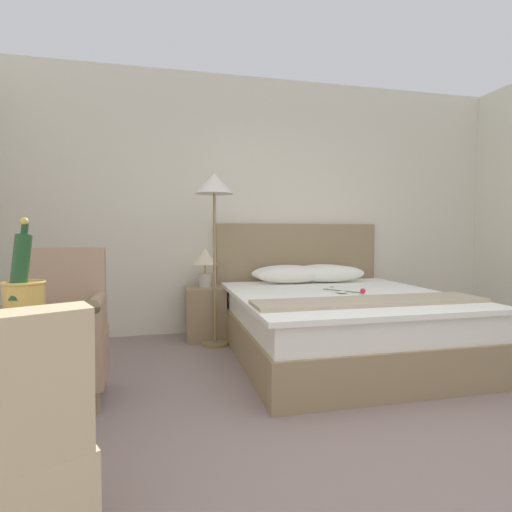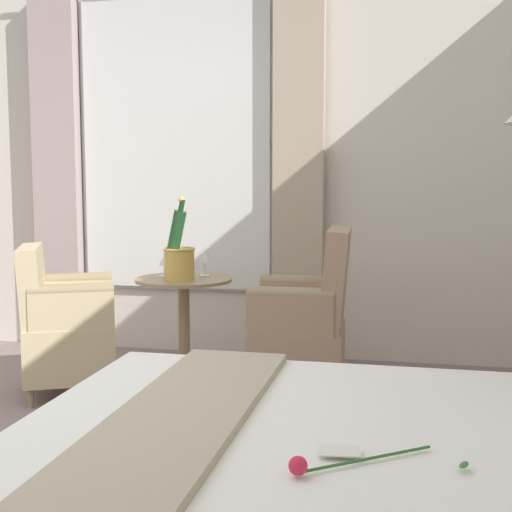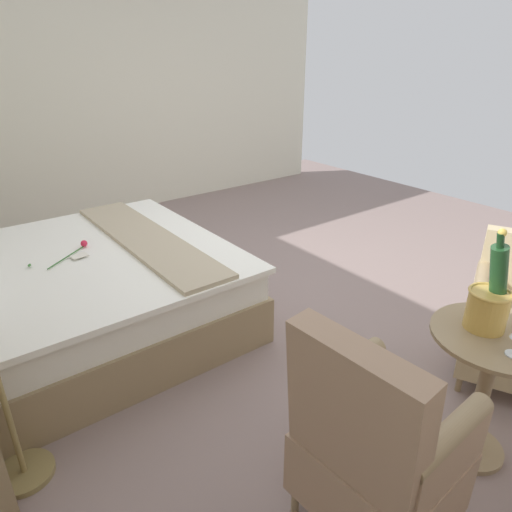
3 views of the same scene
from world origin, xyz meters
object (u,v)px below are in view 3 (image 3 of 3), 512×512
at_px(side_table_round, 486,381).
at_px(champagne_bucket, 490,301).
at_px(armchair_by_window, 374,450).
at_px(bed, 59,297).

bearing_deg(side_table_round, champagne_bucket, -5.21).
distance_m(champagne_bucket, armchair_by_window, 0.87).
xyz_separation_m(bed, armchair_by_window, (-2.26, -0.60, 0.11)).
relative_size(bed, armchair_by_window, 2.15).
relative_size(side_table_round, champagne_bucket, 1.43).
bearing_deg(champagne_bucket, armchair_by_window, 91.58).
distance_m(side_table_round, armchair_by_window, 0.77).
bearing_deg(armchair_by_window, bed, 14.81).
bearing_deg(armchair_by_window, side_table_round, -93.85).
relative_size(side_table_round, armchair_by_window, 0.69).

